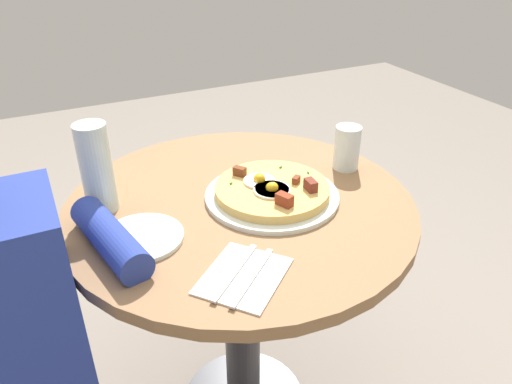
# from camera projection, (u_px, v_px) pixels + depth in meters

# --- Properties ---
(dining_table) EXTENTS (0.83, 0.83, 0.75)m
(dining_table) POSITION_uv_depth(u_px,v_px,m) (241.00, 260.00, 1.25)
(dining_table) COLOR olive
(dining_table) RESTS_ON ground_plane
(pizza_plate) EXTENTS (0.32, 0.32, 0.01)m
(pizza_plate) POSITION_uv_depth(u_px,v_px,m) (272.00, 196.00, 1.17)
(pizza_plate) COLOR silver
(pizza_plate) RESTS_ON dining_table
(breakfast_pizza) EXTENTS (0.27, 0.27, 0.05)m
(breakfast_pizza) POSITION_uv_depth(u_px,v_px,m) (272.00, 189.00, 1.16)
(breakfast_pizza) COLOR #DBB25D
(breakfast_pizza) RESTS_ON pizza_plate
(bread_plate) EXTENTS (0.18, 0.18, 0.01)m
(bread_plate) POSITION_uv_depth(u_px,v_px,m) (142.00, 237.00, 1.02)
(bread_plate) COLOR silver
(bread_plate) RESTS_ON dining_table
(napkin) EXTENTS (0.22, 0.22, 0.00)m
(napkin) POSITION_uv_depth(u_px,v_px,m) (244.00, 276.00, 0.92)
(napkin) COLOR white
(napkin) RESTS_ON dining_table
(fork) EXTENTS (0.14, 0.13, 0.00)m
(fork) POSITION_uv_depth(u_px,v_px,m) (252.00, 277.00, 0.91)
(fork) COLOR silver
(fork) RESTS_ON napkin
(knife) EXTENTS (0.14, 0.13, 0.00)m
(knife) POSITION_uv_depth(u_px,v_px,m) (235.00, 272.00, 0.92)
(knife) COLOR silver
(knife) RESTS_ON napkin
(water_glass) EXTENTS (0.07, 0.07, 0.12)m
(water_glass) POSITION_uv_depth(u_px,v_px,m) (347.00, 148.00, 1.28)
(water_glass) COLOR silver
(water_glass) RESTS_ON dining_table
(water_bottle) EXTENTS (0.07, 0.07, 0.21)m
(water_bottle) POSITION_uv_depth(u_px,v_px,m) (97.00, 168.00, 1.08)
(water_bottle) COLOR silver
(water_bottle) RESTS_ON dining_table
(salt_shaker) EXTENTS (0.03, 0.03, 0.06)m
(salt_shaker) POSITION_uv_depth(u_px,v_px,m) (107.00, 171.00, 1.24)
(salt_shaker) COLOR white
(salt_shaker) RESTS_ON dining_table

